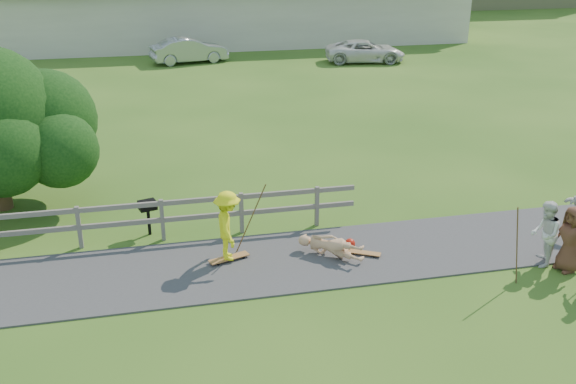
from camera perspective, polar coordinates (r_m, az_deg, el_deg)
name	(u,v)px	position (r m, az deg, el deg)	size (l,w,h in m)	color
ground	(266,298)	(13.84, -2.01, -9.41)	(260.00, 260.00, 0.00)	#315C1A
path	(254,264)	(15.11, -3.07, -6.43)	(34.00, 3.00, 0.04)	#3C3C3F
fence	(52,223)	(16.47, -20.27, -2.63)	(15.05, 0.10, 1.10)	#5F5953
strip_mall	(229,3)	(47.18, -5.24, 16.40)	(32.50, 10.75, 5.10)	#BCB5A5
skater_rider	(228,230)	(14.92, -5.36, -3.35)	(1.08, 0.62, 1.68)	#F1F517
skater_fallen	(331,246)	(15.32, 3.81, -4.84)	(1.64, 0.39, 0.60)	tan
spectator_a	(545,234)	(15.91, 21.89, -3.48)	(0.77, 0.60, 1.58)	white
spectator_c	(570,239)	(15.88, 23.80, -3.86)	(0.77, 0.50, 1.57)	brown
car_silver	(189,50)	(39.16, -8.80, 12.34)	(1.56, 4.46, 1.47)	#A1A4A8
car_white	(365,51)	(39.19, 6.86, 12.32)	(2.16, 4.68, 1.30)	silver
bbq	(149,218)	(16.75, -12.29, -2.26)	(0.43, 0.33, 0.93)	black
longboard_rider	(229,260)	(15.28, -5.25, -6.01)	(0.98, 0.24, 0.11)	olive
longboard_fallen	(363,254)	(15.58, 6.73, -5.52)	(0.82, 0.20, 0.09)	olive
helmet	(350,244)	(15.86, 5.53, -4.60)	(0.26, 0.26, 0.26)	red
pole_rider	(251,216)	(15.31, -3.34, -2.16)	(0.03, 0.03, 1.89)	brown
pole_spec_left	(517,246)	(14.76, 19.69, -4.52)	(0.03, 0.03, 1.87)	brown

